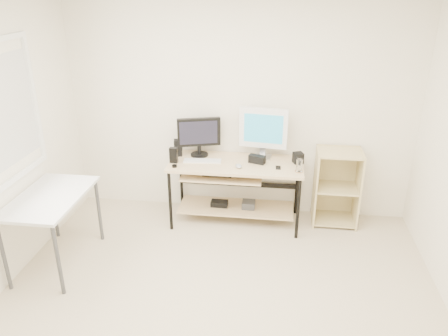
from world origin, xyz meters
name	(u,v)px	position (x,y,z in m)	size (l,w,h in m)	color
room	(196,174)	(-0.14, 0.04, 1.32)	(4.01, 4.01, 2.62)	beige
desk	(234,179)	(-0.03, 1.66, 0.54)	(1.50, 0.65, 0.75)	#D8BC89
side_table	(51,203)	(-1.68, 0.60, 0.67)	(0.60, 1.00, 0.75)	silver
shelf_unit	(336,186)	(1.15, 1.82, 0.45)	(0.50, 0.40, 0.90)	#D6C486
black_monitor	(199,134)	(-0.45, 1.82, 1.01)	(0.49, 0.21, 0.45)	black
white_imac	(263,130)	(0.29, 1.85, 1.09)	(0.55, 0.18, 0.59)	silver
keyboard	(202,161)	(-0.38, 1.64, 0.76)	(0.42, 0.12, 0.01)	silver
mouse	(238,166)	(0.04, 1.52, 0.77)	(0.07, 0.11, 0.04)	#B4B4B9
center_speaker	(257,159)	(0.23, 1.68, 0.80)	(0.18, 0.08, 0.09)	black
speaker_left	(178,147)	(-0.69, 1.79, 0.85)	(0.11, 0.11, 0.19)	black
speaker_right	(298,158)	(0.69, 1.74, 0.81)	(0.10, 0.10, 0.12)	black
audio_controller	(174,155)	(-0.70, 1.57, 0.84)	(0.09, 0.06, 0.18)	black
volume_puck	(175,166)	(-0.66, 1.44, 0.76)	(0.06, 0.06, 0.02)	black
smartphone	(278,168)	(0.47, 1.57, 0.75)	(0.05, 0.10, 0.01)	black
coaster	(299,171)	(0.70, 1.50, 0.75)	(0.09, 0.09, 0.01)	#A7754B
drinking_glass	(299,165)	(0.70, 1.50, 0.82)	(0.07, 0.07, 0.14)	white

